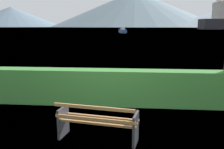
{
  "coord_description": "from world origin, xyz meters",
  "views": [
    {
      "loc": [
        0.75,
        -5.06,
        2.45
      ],
      "look_at": [
        0.0,
        3.34,
        0.81
      ],
      "focal_mm": 39.97,
      "sensor_mm": 36.0,
      "label": 1
    }
  ],
  "objects": [
    {
      "name": "ground_plane",
      "position": [
        0.0,
        0.0,
        0.0
      ],
      "size": [
        1400.0,
        1400.0,
        0.0
      ],
      "primitive_type": "plane",
      "color": "#567A38"
    },
    {
      "name": "water_surface",
      "position": [
        0.0,
        307.95,
        0.0
      ],
      "size": [
        620.0,
        620.0,
        0.0
      ],
      "primitive_type": "plane",
      "color": "slate",
      "rests_on": "ground_plane"
    },
    {
      "name": "park_bench",
      "position": [
        -0.01,
        -0.06,
        0.43
      ],
      "size": [
        1.8,
        0.86,
        0.87
      ],
      "color": "olive",
      "rests_on": "ground_plane"
    },
    {
      "name": "hedge_row",
      "position": [
        0.0,
        2.54,
        0.55
      ],
      "size": [
        10.07,
        0.64,
        1.11
      ],
      "primitive_type": "cube",
      "color": "#387A33",
      "rests_on": "ground_plane"
    },
    {
      "name": "fishing_boat_near",
      "position": [
        -3.44,
        83.45,
        0.75
      ],
      "size": [
        3.08,
        5.5,
        2.03
      ],
      "color": "#335693",
      "rests_on": "water_surface"
    },
    {
      "name": "distant_hills",
      "position": [
        30.41,
        580.83,
        33.91
      ],
      "size": [
        829.88,
        456.66,
        83.19
      ],
      "color": "slate",
      "rests_on": "ground_plane"
    }
  ]
}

